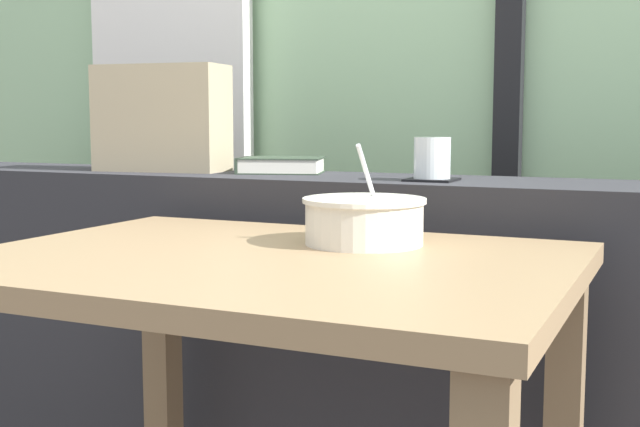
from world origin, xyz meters
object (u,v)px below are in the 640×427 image
object	(u,v)px
throw_pillow	(162,118)
soup_bowl	(364,221)
breakfast_table	(267,335)
juice_glass	(432,160)
closed_book	(280,165)
coaster_square	(432,180)

from	to	relation	value
throw_pillow	soup_bowl	distance (m)	0.83
throw_pillow	soup_bowl	xyz separation A→B (m)	(0.70, -0.42, -0.17)
breakfast_table	soup_bowl	world-z (taller)	soup_bowl
breakfast_table	juice_glass	bearing A→B (deg)	79.11
breakfast_table	closed_book	bearing A→B (deg)	115.40
coaster_square	juice_glass	distance (m)	0.04
coaster_square	soup_bowl	xyz separation A→B (m)	(-0.01, -0.37, -0.05)
breakfast_table	throw_pillow	world-z (taller)	throw_pillow
breakfast_table	throw_pillow	size ratio (longest dim) A/B	2.92
juice_glass	closed_book	distance (m)	0.41
coaster_square	juice_glass	xyz separation A→B (m)	(0.00, 0.00, 0.04)
coaster_square	juice_glass	bearing A→B (deg)	0.00
juice_glass	soup_bowl	size ratio (longest dim) A/B	0.41
breakfast_table	coaster_square	world-z (taller)	coaster_square
coaster_square	closed_book	distance (m)	0.41
closed_book	juice_glass	bearing A→B (deg)	-12.71
juice_glass	soup_bowl	bearing A→B (deg)	-90.80
closed_book	soup_bowl	world-z (taller)	soup_bowl
juice_glass	throw_pillow	size ratio (longest dim) A/B	0.27
breakfast_table	soup_bowl	distance (m)	0.26
closed_book	throw_pillow	bearing A→B (deg)	-171.48
breakfast_table	throw_pillow	bearing A→B (deg)	135.98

